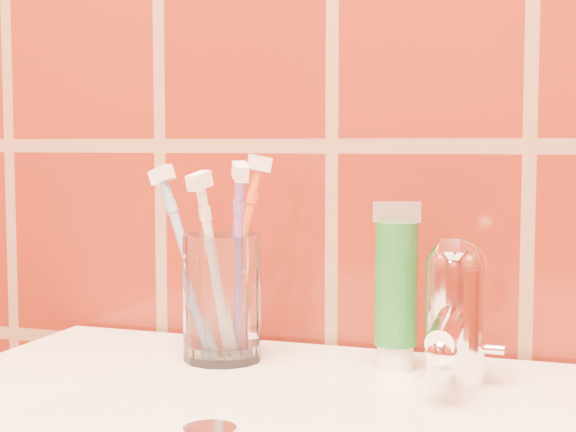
% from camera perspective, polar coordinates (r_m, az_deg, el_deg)
% --- Properties ---
extents(glass_tumbler, '(0.08, 0.08, 0.11)m').
position_cam_1_polar(glass_tumbler, '(0.79, -4.27, -5.27)').
color(glass_tumbler, white).
rests_on(glass_tumbler, pedestal_sink).
extents(toothpaste_tube, '(0.04, 0.04, 0.14)m').
position_cam_1_polar(toothpaste_tube, '(0.76, 7.00, -4.85)').
color(toothpaste_tube, white).
rests_on(toothpaste_tube, pedestal_sink).
extents(faucet, '(0.05, 0.11, 0.12)m').
position_cam_1_polar(faucet, '(0.72, 10.74, -5.77)').
color(faucet, white).
rests_on(faucet, pedestal_sink).
extents(toothbrush_0, '(0.09, 0.11, 0.19)m').
position_cam_1_polar(toothbrush_0, '(0.77, -3.34, -3.22)').
color(toothbrush_0, '#824DA5').
rests_on(toothbrush_0, glass_tumbler).
extents(toothbrush_1, '(0.11, 0.10, 0.18)m').
position_cam_1_polar(toothbrush_1, '(0.80, -6.42, -3.12)').
color(toothbrush_1, '#7898D5').
rests_on(toothbrush_1, glass_tumbler).
extents(toothbrush_2, '(0.09, 0.08, 0.19)m').
position_cam_1_polar(toothbrush_2, '(0.80, -3.08, -2.70)').
color(toothbrush_2, '#D14F25').
rests_on(toothbrush_2, glass_tumbler).
extents(toothbrush_3, '(0.07, 0.11, 0.19)m').
position_cam_1_polar(toothbrush_3, '(0.77, -4.72, -3.52)').
color(toothbrush_3, silver).
rests_on(toothbrush_3, glass_tumbler).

